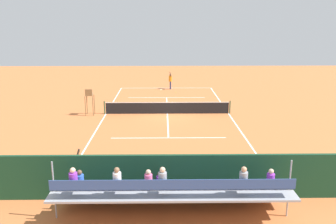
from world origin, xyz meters
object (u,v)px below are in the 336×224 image
Objects in this scene: tennis_racket at (161,90)px; line_judge at (78,170)px; courtside_bench at (246,178)px; tennis_player at (170,80)px; umpire_chair at (89,99)px; equipment_bag at (199,188)px; bleacher_stand at (170,193)px; tennis_net at (167,108)px; tennis_ball_near at (176,92)px.

line_judge is at bearing 81.27° from tennis_racket.
tennis_player is at bearing -82.95° from courtside_bench.
umpire_chair reaches higher than courtside_bench.
equipment_bag is 1.58× the size of tennis_racket.
bleacher_stand reaches higher than equipment_bag.
tennis_net is 8.54m from tennis_ball_near.
courtside_bench reaches higher than equipment_bag.
line_judge reaches higher than courtside_bench.
line_judge is at bearing -1.50° from equipment_bag.
courtside_bench reaches higher than tennis_racket.
line_judge is (4.04, -2.14, 0.04)m from bleacher_stand.
bleacher_stand is (0.07, 15.40, 0.47)m from tennis_net.
courtside_bench is at bearing 126.54° from umpire_chair.
tennis_racket is at bearing 23.05° from tennis_player.
equipment_bag is (-7.48, 13.07, -1.13)m from umpire_chair.
equipment_bag is (-1.28, 13.40, -0.32)m from tennis_net.
courtside_bench is (-3.39, 13.27, 0.06)m from tennis_net.
umpire_chair is 1.11× the size of tennis_player.
tennis_racket is (1.82, -23.38, -0.16)m from equipment_bag.
tennis_racket is (1.00, 0.43, -1.00)m from tennis_player.
tennis_player is 24.10m from line_judge.
bleacher_stand is 4.09m from courtside_bench.
tennis_net is at bearing -107.23° from line_judge.
tennis_net reaches higher than tennis_ball_near.
tennis_ball_near is (-7.20, -8.80, -1.28)m from umpire_chair.
line_judge is at bearing -27.97° from bleacher_stand.
tennis_player is 29.18× the size of tennis_ball_near.
equipment_bag is at bearing 178.50° from line_judge.
equipment_bag is 23.83m from tennis_player.
courtside_bench is 27.27× the size of tennis_ball_near.
tennis_ball_near is at bearing -89.27° from equipment_bag.
umpire_chair is 13.10m from line_judge.
courtside_bench is (-3.46, -2.13, -0.42)m from bleacher_stand.
courtside_bench is at bearing 179.90° from line_judge.
umpire_chair is at bearing 3.05° from tennis_net.
tennis_racket is 0.30× the size of line_judge.
equipment_bag reaches higher than tennis_racket.
equipment_bag reaches higher than tennis_ball_near.
equipment_bag is (2.11, 0.13, -0.38)m from courtside_bench.
tennis_player is (-0.46, -10.40, 0.51)m from tennis_net.
umpire_chair is at bearing -60.22° from equipment_bag.
equipment_bag is 5.46m from line_judge.
bleacher_stand is at bearing 31.59° from courtside_bench.
courtside_bench is 0.93× the size of tennis_player.
bleacher_stand is 16.27m from umpire_chair.
bleacher_stand reaches higher than tennis_player.
tennis_ball_near is 22.35m from line_judge.
equipment_bag is at bearing 95.45° from tennis_net.
line_judge reaches higher than tennis_net.
tennis_racket is (3.93, -23.25, -0.54)m from courtside_bench.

